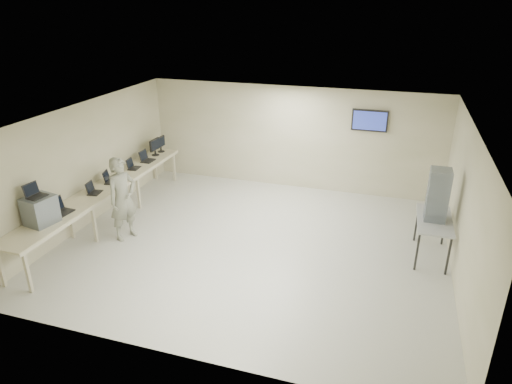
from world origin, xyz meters
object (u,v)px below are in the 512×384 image
(equipment_box, at_px, (40,210))
(side_table, at_px, (434,222))
(workbench, at_px, (105,190))
(soldier, at_px, (123,199))

(equipment_box, relative_size, side_table, 0.39)
(workbench, bearing_deg, equipment_box, -91.86)
(soldier, height_order, side_table, soldier)
(soldier, distance_m, side_table, 6.48)
(side_table, bearing_deg, workbench, -175.09)
(workbench, distance_m, side_table, 7.21)
(equipment_box, bearing_deg, workbench, 98.54)
(side_table, bearing_deg, equipment_box, -160.62)
(workbench, distance_m, equipment_box, 1.97)
(soldier, bearing_deg, side_table, -58.44)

